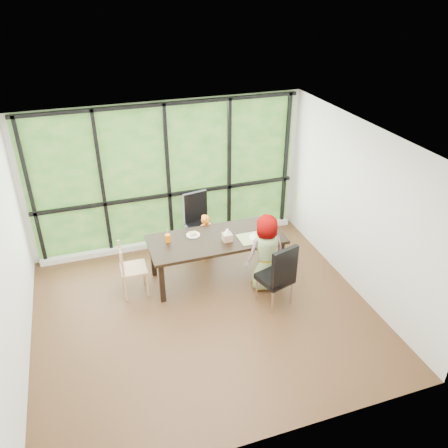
{
  "coord_description": "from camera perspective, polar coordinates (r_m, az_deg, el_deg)",
  "views": [
    {
      "loc": [
        -1.42,
        -5.14,
        4.56
      ],
      "look_at": [
        0.57,
        0.76,
        1.05
      ],
      "focal_mm": 36.12,
      "sensor_mm": 36.0,
      "label": 1
    }
  ],
  "objects": [
    {
      "name": "chair_window_leather",
      "position": [
        8.23,
        -3.03,
        0.12
      ],
      "size": [
        0.54,
        0.54,
        1.08
      ],
      "primitive_type": "cube",
      "rotation": [
        0.0,
        0.0,
        0.19
      ],
      "color": "black",
      "rests_on": "ground"
    },
    {
      "name": "tissue_box",
      "position": [
        7.25,
        0.41,
        -1.67
      ],
      "size": [
        0.15,
        0.15,
        0.13
      ],
      "primitive_type": "cube",
      "color": "tan",
      "rests_on": "dining_table"
    },
    {
      "name": "back_wall",
      "position": [
        8.18,
        -7.15,
        6.06
      ],
      "size": [
        5.0,
        0.0,
        5.0
      ],
      "primitive_type": "plane",
      "rotation": [
        1.57,
        0.0,
        0.0
      ],
      "color": "silver",
      "rests_on": "ground"
    },
    {
      "name": "straw_pink",
      "position": [
        7.36,
        6.49,
        -0.41
      ],
      "size": [
        0.01,
        0.04,
        0.2
      ],
      "primitive_type": "cylinder",
      "rotation": [
        0.14,
        0.0,
        0.0
      ],
      "color": "pink",
      "rests_on": "green_cup"
    },
    {
      "name": "chair_end_beech",
      "position": [
        7.29,
        -11.38,
        -5.56
      ],
      "size": [
        0.41,
        0.43,
        0.9
      ],
      "primitive_type": "cube",
      "rotation": [
        0.0,
        0.0,
        1.55
      ],
      "color": "tan",
      "rests_on": "ground"
    },
    {
      "name": "child_older",
      "position": [
        7.18,
        5.28,
        -3.65
      ],
      "size": [
        0.67,
        0.46,
        1.31
      ],
      "primitive_type": "imported",
      "rotation": [
        0.0,
        0.0,
        3.21
      ],
      "color": "slate",
      "rests_on": "ground"
    },
    {
      "name": "white_mug",
      "position": [
        7.71,
        6.23,
        -0.07
      ],
      "size": [
        0.07,
        0.07,
        0.07
      ],
      "primitive_type": "cylinder",
      "color": "white",
      "rests_on": "dining_table"
    },
    {
      "name": "plate_far",
      "position": [
        7.44,
        -3.93,
        -1.39
      ],
      "size": [
        0.23,
        0.23,
        0.01
      ],
      "primitive_type": "cylinder",
      "color": "white",
      "rests_on": "dining_table"
    },
    {
      "name": "window_mullions",
      "position": [
        8.12,
        -7.06,
        5.91
      ],
      "size": [
        4.8,
        0.06,
        2.65
      ],
      "primitive_type": null,
      "color": "black",
      "rests_on": "back_wall"
    },
    {
      "name": "child_toddler",
      "position": [
        7.98,
        -2.21,
        -1.71
      ],
      "size": [
        0.37,
        0.3,
        0.88
      ],
      "primitive_type": "imported",
      "rotation": [
        0.0,
        0.0,
        0.3
      ],
      "color": "orange",
      "rests_on": "ground"
    },
    {
      "name": "crepe_rolls_near",
      "position": [
        7.37,
        4.21,
        -1.5
      ],
      "size": [
        0.05,
        0.12,
        0.04
      ],
      "primitive_type": null,
      "color": "tan",
      "rests_on": "plate_near"
    },
    {
      "name": "foliage_backdrop",
      "position": [
        8.16,
        -7.12,
        6.01
      ],
      "size": [
        4.8,
        0.02,
        2.65
      ],
      "primitive_type": "cube",
      "color": "#234D1A",
      "rests_on": "back_wall"
    },
    {
      "name": "crepe_rolls_far",
      "position": [
        7.43,
        -3.94,
        -1.22
      ],
      "size": [
        0.15,
        0.12,
        0.04
      ],
      "primitive_type": null,
      "color": "tan",
      "rests_on": "plate_far"
    },
    {
      "name": "plate_near",
      "position": [
        7.38,
        4.2,
        -1.68
      ],
      "size": [
        0.27,
        0.27,
        0.02
      ],
      "primitive_type": "cylinder",
      "color": "white",
      "rests_on": "dining_table"
    },
    {
      "name": "ground",
      "position": [
        7.01,
        -2.46,
        -11.18
      ],
      "size": [
        5.0,
        5.0,
        0.0
      ],
      "primitive_type": "plane",
      "color": "black",
      "rests_on": "ground"
    },
    {
      "name": "orange_cup",
      "position": [
        7.28,
        -7.13,
        -1.8
      ],
      "size": [
        0.08,
        0.08,
        0.13
      ],
      "primitive_type": "cylinder",
      "color": "orange",
      "rests_on": "dining_table"
    },
    {
      "name": "tissue",
      "position": [
        7.19,
        0.41,
        -0.87
      ],
      "size": [
        0.12,
        0.12,
        0.11
      ],
      "primitive_type": "cone",
      "color": "white",
      "rests_on": "tissue_box"
    },
    {
      "name": "dining_table",
      "position": [
        7.55,
        -0.96,
        -4.23
      ],
      "size": [
        2.29,
        1.16,
        0.75
      ],
      "primitive_type": "cube",
      "rotation": [
        0.0,
        0.0,
        0.1
      ],
      "color": "black",
      "rests_on": "ground"
    },
    {
      "name": "straw_white",
      "position": [
        7.22,
        -7.18,
        -1.08
      ],
      "size": [
        0.01,
        0.04,
        0.2
      ],
      "primitive_type": "cylinder",
      "rotation": [
        0.14,
        0.0,
        0.0
      ],
      "color": "white",
      "rests_on": "orange_cup"
    },
    {
      "name": "placemat",
      "position": [
        7.37,
        3.83,
        -1.75
      ],
      "size": [
        0.5,
        0.37,
        0.01
      ],
      "primitive_type": "cube",
      "color": "tan",
      "rests_on": "dining_table"
    },
    {
      "name": "window_sill",
      "position": [
        8.68,
        -6.49,
        -2.08
      ],
      "size": [
        4.8,
        0.12,
        0.1
      ],
      "primitive_type": "cube",
      "color": "silver",
      "rests_on": "ground"
    },
    {
      "name": "green_cup",
      "position": [
        7.42,
        6.44,
        -1.12
      ],
      "size": [
        0.08,
        0.08,
        0.13
      ],
      "primitive_type": "cylinder",
      "color": "#5CBD37",
      "rests_on": "dining_table"
    },
    {
      "name": "chair_interior_leather",
      "position": [
        6.92,
        6.46,
        -6.29
      ],
      "size": [
        0.57,
        0.57,
        1.08
      ],
      "primitive_type": "cube",
      "rotation": [
        0.0,
        0.0,
        3.43
      ],
      "color": "black",
      "rests_on": "ground"
    }
  ]
}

